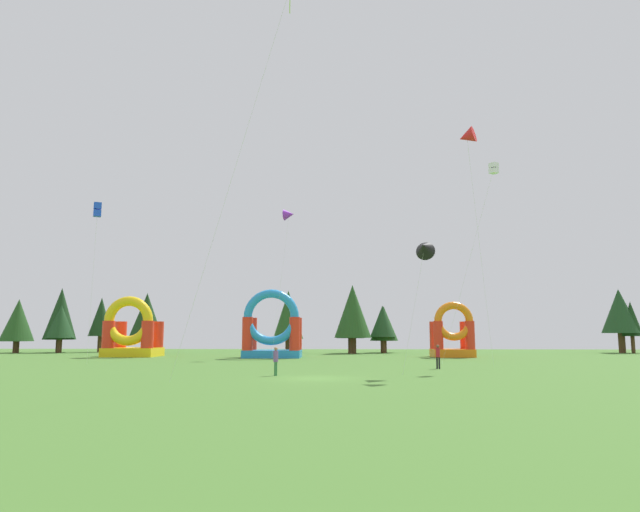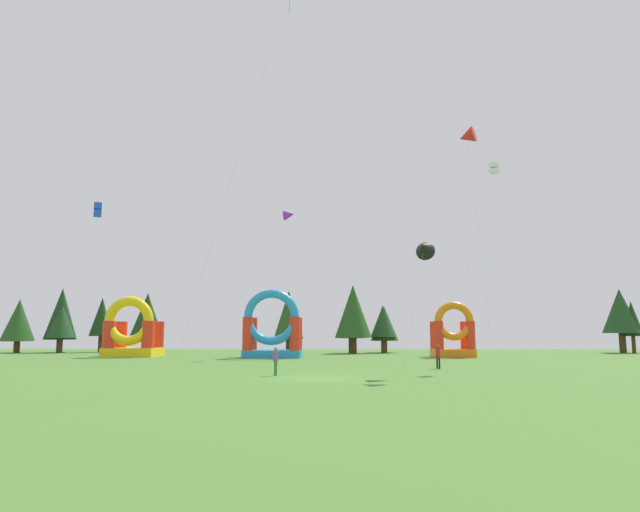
# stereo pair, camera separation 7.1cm
# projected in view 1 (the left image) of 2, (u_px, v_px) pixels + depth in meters

# --- Properties ---
(ground_plane) EXTENTS (120.00, 120.00, 0.00)m
(ground_plane) POSITION_uv_depth(u_px,v_px,m) (316.00, 379.00, 33.94)
(ground_plane) COLOR #47752D
(kite_blue_box) EXTENTS (1.75, 2.97, 13.78)m
(kite_blue_box) POSITION_uv_depth(u_px,v_px,m) (97.00, 210.00, 47.76)
(kite_blue_box) COLOR blue
(kite_blue_box) RESTS_ON ground_plane
(kite_red_delta) EXTENTS (3.56, 6.02, 17.98)m
(kite_red_delta) POSITION_uv_depth(u_px,v_px,m) (467.00, 137.00, 41.70)
(kite_red_delta) COLOR red
(kite_red_delta) RESTS_ON ground_plane
(kite_black_delta) EXTENTS (2.40, 1.75, 9.17)m
(kite_black_delta) POSITION_uv_depth(u_px,v_px,m) (424.00, 248.00, 37.62)
(kite_black_delta) COLOR black
(kite_black_delta) RESTS_ON ground_plane
(kite_white_box) EXTENTS (4.26, 5.69, 16.78)m
(kite_white_box) POSITION_uv_depth(u_px,v_px,m) (493.00, 169.00, 46.59)
(kite_white_box) COLOR white
(kite_white_box) RESTS_ON ground_plane
(kite_purple_delta) EXTENTS (1.83, 6.40, 16.81)m
(kite_purple_delta) POSITION_uv_depth(u_px,v_px,m) (289.00, 215.00, 63.92)
(kite_purple_delta) COLOR purple
(kite_purple_delta) RESTS_ON ground_plane
(person_far_side) EXTENTS (0.40, 0.40, 1.83)m
(person_far_side) POSITION_uv_depth(u_px,v_px,m) (276.00, 359.00, 36.21)
(person_far_side) COLOR #33723F
(person_far_side) RESTS_ON ground_plane
(person_left_edge) EXTENTS (0.43, 0.43, 1.84)m
(person_left_edge) POSITION_uv_depth(u_px,v_px,m) (438.00, 354.00, 42.95)
(person_left_edge) COLOR black
(person_left_edge) RESTS_ON ground_plane
(inflatable_blue_arch) EXTENTS (6.34, 4.15, 7.49)m
(inflatable_blue_arch) POSITION_uv_depth(u_px,v_px,m) (272.00, 332.00, 61.81)
(inflatable_blue_arch) COLOR #268CD8
(inflatable_blue_arch) RESTS_ON ground_plane
(inflatable_orange_dome) EXTENTS (4.57, 3.80, 6.21)m
(inflatable_orange_dome) POSITION_uv_depth(u_px,v_px,m) (453.00, 336.00, 63.32)
(inflatable_orange_dome) COLOR orange
(inflatable_orange_dome) RESTS_ON ground_plane
(inflatable_red_slide) EXTENTS (5.90, 4.97, 6.89)m
(inflatable_red_slide) POSITION_uv_depth(u_px,v_px,m) (131.00, 335.00, 64.54)
(inflatable_red_slide) COLOR yellow
(inflatable_red_slide) RESTS_ON ground_plane
(tree_row_0) EXTENTS (4.40, 4.40, 7.33)m
(tree_row_0) POSITION_uv_depth(u_px,v_px,m) (18.00, 320.00, 76.89)
(tree_row_0) COLOR #4C331E
(tree_row_0) RESTS_ON ground_plane
(tree_row_1) EXTENTS (4.39, 4.39, 8.98)m
(tree_row_1) POSITION_uv_depth(u_px,v_px,m) (61.00, 314.00, 78.23)
(tree_row_1) COLOR #4C331E
(tree_row_1) RESTS_ON ground_plane
(tree_row_2) EXTENTS (3.76, 3.76, 6.54)m
(tree_row_2) POSITION_uv_depth(u_px,v_px,m) (61.00, 322.00, 77.21)
(tree_row_2) COLOR #4C331E
(tree_row_2) RESTS_ON ground_plane
(tree_row_3) EXTENTS (3.28, 3.28, 7.75)m
(tree_row_3) POSITION_uv_depth(u_px,v_px,m) (101.00, 317.00, 79.99)
(tree_row_3) COLOR #4C331E
(tree_row_3) RESTS_ON ground_plane
(tree_row_4) EXTENTS (4.44, 4.44, 8.06)m
(tree_row_4) POSITION_uv_depth(u_px,v_px,m) (147.00, 316.00, 75.54)
(tree_row_4) COLOR #4C331E
(tree_row_4) RESTS_ON ground_plane
(tree_row_5) EXTENTS (4.05, 4.05, 8.40)m
(tree_row_5) POSITION_uv_depth(u_px,v_px,m) (288.00, 315.00, 75.41)
(tree_row_5) COLOR #4C331E
(tree_row_5) RESTS_ON ground_plane
(tree_row_6) EXTENTS (3.81, 3.81, 6.99)m
(tree_row_6) POSITION_uv_depth(u_px,v_px,m) (351.00, 320.00, 75.49)
(tree_row_6) COLOR #4C331E
(tree_row_6) RESTS_ON ground_plane
(tree_row_7) EXTENTS (4.92, 4.92, 9.13)m
(tree_row_7) POSITION_uv_depth(u_px,v_px,m) (353.00, 311.00, 74.94)
(tree_row_7) COLOR #4C331E
(tree_row_7) RESTS_ON ground_plane
(tree_row_8) EXTENTS (3.47, 3.47, 6.46)m
(tree_row_8) POSITION_uv_depth(u_px,v_px,m) (383.00, 321.00, 76.73)
(tree_row_8) COLOR #4C331E
(tree_row_8) RESTS_ON ground_plane
(tree_row_9) EXTENTS (3.86, 3.86, 6.38)m
(tree_row_9) POSITION_uv_depth(u_px,v_px,m) (384.00, 324.00, 77.68)
(tree_row_9) COLOR #4C331E
(tree_row_9) RESTS_ON ground_plane
(tree_row_10) EXTENTS (4.90, 4.90, 8.74)m
(tree_row_10) POSITION_uv_depth(u_px,v_px,m) (620.00, 311.00, 76.92)
(tree_row_10) COLOR #4C331E
(tree_row_10) RESTS_ON ground_plane
(tree_row_11) EXTENTS (2.73, 2.73, 6.99)m
(tree_row_11) POSITION_uv_depth(u_px,v_px,m) (631.00, 319.00, 76.11)
(tree_row_11) COLOR #4C331E
(tree_row_11) RESTS_ON ground_plane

